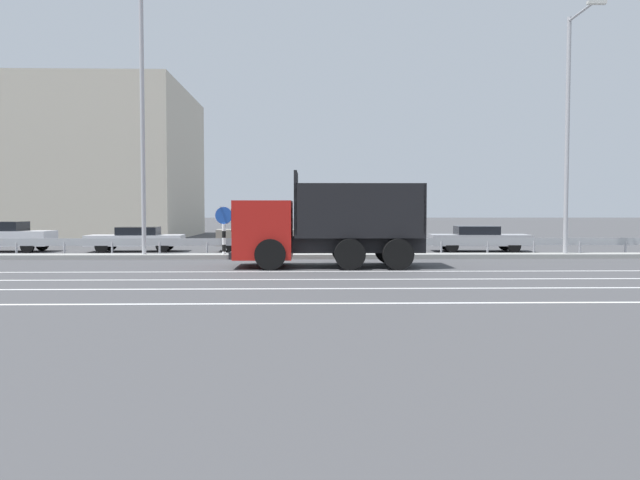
% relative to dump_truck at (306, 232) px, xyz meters
% --- Properties ---
extents(ground_plane, '(320.00, 320.00, 0.00)m').
position_rel_dump_truck_xyz_m(ground_plane, '(-0.20, 1.02, -1.22)').
color(ground_plane, '#424244').
extents(lane_strip_0, '(66.17, 0.16, 0.01)m').
position_rel_dump_truck_xyz_m(lane_strip_0, '(0.83, -1.81, -1.22)').
color(lane_strip_0, silver).
rests_on(lane_strip_0, ground_plane).
extents(lane_strip_1, '(66.17, 0.16, 0.01)m').
position_rel_dump_truck_xyz_m(lane_strip_1, '(0.83, -4.13, -1.22)').
color(lane_strip_1, silver).
rests_on(lane_strip_1, ground_plane).
extents(lane_strip_2, '(66.17, 0.16, 0.01)m').
position_rel_dump_truck_xyz_m(lane_strip_2, '(0.83, -6.26, -1.22)').
color(lane_strip_2, silver).
rests_on(lane_strip_2, ground_plane).
extents(lane_strip_3, '(66.17, 0.16, 0.01)m').
position_rel_dump_truck_xyz_m(lane_strip_3, '(0.83, -8.78, -1.22)').
color(lane_strip_3, silver).
rests_on(lane_strip_3, ground_plane).
extents(median_island, '(36.39, 1.10, 0.18)m').
position_rel_dump_truck_xyz_m(median_island, '(-0.20, 3.92, -1.13)').
color(median_island, gray).
rests_on(median_island, ground_plane).
extents(median_guardrail, '(66.17, 0.09, 0.78)m').
position_rel_dump_truck_xyz_m(median_guardrail, '(-0.20, 5.21, -0.65)').
color(median_guardrail, '#9EA0A5').
rests_on(median_guardrail, ground_plane).
extents(dump_truck, '(6.71, 2.84, 3.33)m').
position_rel_dump_truck_xyz_m(dump_truck, '(0.00, 0.00, 0.00)').
color(dump_truck, red).
rests_on(dump_truck, ground_plane).
extents(median_road_sign, '(0.76, 0.16, 2.16)m').
position_rel_dump_truck_xyz_m(median_road_sign, '(-3.39, 3.92, -0.07)').
color(median_road_sign, white).
rests_on(median_road_sign, ground_plane).
extents(street_lamp_1, '(0.72, 2.43, 10.83)m').
position_rel_dump_truck_xyz_m(street_lamp_1, '(-6.71, 3.82, 4.72)').
color(street_lamp_1, '#ADADB2').
rests_on(street_lamp_1, ground_plane).
extents(street_lamp_2, '(0.70, 2.69, 10.01)m').
position_rel_dump_truck_xyz_m(street_lamp_2, '(10.95, 3.83, 4.34)').
color(street_lamp_2, '#ADADB2').
rests_on(street_lamp_2, ground_plane).
extents(parked_car_2, '(4.14, 2.00, 1.46)m').
position_rel_dump_truck_xyz_m(parked_car_2, '(-14.36, 8.39, -0.47)').
color(parked_car_2, silver).
rests_on(parked_car_2, ground_plane).
extents(parked_car_3, '(4.62, 2.06, 1.20)m').
position_rel_dump_truck_xyz_m(parked_car_3, '(-8.20, 8.39, -0.58)').
color(parked_car_3, silver).
rests_on(parked_car_3, ground_plane).
extents(parked_car_4, '(4.22, 2.18, 1.59)m').
position_rel_dump_truck_xyz_m(parked_car_4, '(-2.26, 8.61, -0.43)').
color(parked_car_4, gray).
rests_on(parked_car_4, ground_plane).
extents(parked_car_5, '(4.65, 1.93, 1.35)m').
position_rel_dump_truck_xyz_m(parked_car_5, '(2.68, 8.60, -0.53)').
color(parked_car_5, navy).
rests_on(parked_car_5, ground_plane).
extents(parked_car_6, '(4.79, 2.09, 1.23)m').
position_rel_dump_truck_xyz_m(parked_car_6, '(8.41, 8.09, -0.57)').
color(parked_car_6, '#A3A3A8').
rests_on(parked_car_6, ground_plane).
extents(background_building_0, '(14.45, 15.00, 11.05)m').
position_rel_dump_truck_xyz_m(background_building_0, '(-16.13, 26.07, 4.30)').
color(background_building_0, beige).
rests_on(background_building_0, ground_plane).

